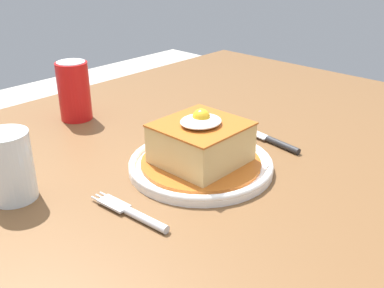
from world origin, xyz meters
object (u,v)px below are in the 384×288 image
at_px(main_plate, 201,164).
at_px(knife, 273,141).
at_px(fork, 135,214).
at_px(drinking_glass, 10,171).
at_px(soda_can, 74,91).

bearing_deg(main_plate, knife, -10.74).
relative_size(fork, drinking_glass, 1.35).
distance_m(knife, drinking_glass, 0.46).
bearing_deg(fork, drinking_glass, 116.62).
xyz_separation_m(soda_can, drinking_glass, (-0.25, -0.20, -0.02)).
height_order(main_plate, soda_can, soda_can).
relative_size(soda_can, drinking_glass, 1.18).
relative_size(knife, soda_can, 1.34).
relative_size(knife, drinking_glass, 1.58).
xyz_separation_m(main_plate, soda_can, (-0.01, 0.35, 0.05)).
height_order(main_plate, drinking_glass, drinking_glass).
height_order(soda_can, drinking_glass, soda_can).
height_order(main_plate, fork, main_plate).
bearing_deg(main_plate, soda_can, 91.43).
distance_m(main_plate, fork, 0.17).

